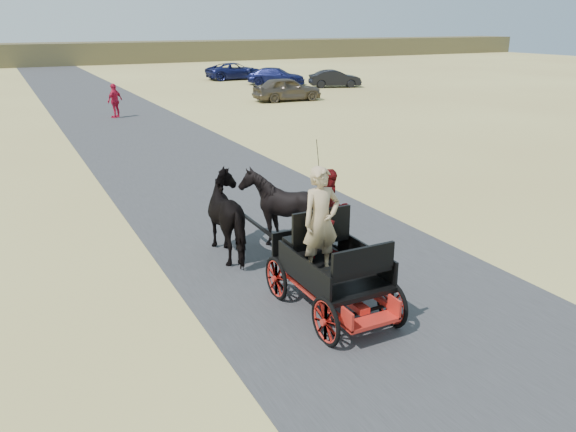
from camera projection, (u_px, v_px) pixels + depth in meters
name	position (u px, v px, depth m)	size (l,w,h in m)	color
ground	(320.00, 262.00, 11.49)	(140.00, 140.00, 0.00)	tan
road	(320.00, 261.00, 11.49)	(6.00, 140.00, 0.01)	#38383A
ridge_far	(43.00, 54.00, 63.20)	(140.00, 6.00, 2.40)	brown
carriage	(331.00, 291.00, 9.46)	(1.30, 2.40, 0.72)	black
horse_left	(233.00, 216.00, 11.58)	(0.91, 2.01, 1.70)	black
horse_right	(281.00, 209.00, 12.06)	(1.37, 1.54, 1.70)	black
driver_man	(321.00, 221.00, 9.00)	(0.66, 0.43, 1.80)	tan
passenger_woman	(330.00, 213.00, 9.72)	(0.77, 0.60, 1.58)	#660C0F
pedestrian	(115.00, 101.00, 28.47)	(1.01, 0.42, 1.73)	red
car_a	(287.00, 89.00, 34.68)	(1.70, 4.23, 1.44)	brown
car_b	(335.00, 79.00, 41.96)	(1.33, 3.83, 1.26)	black
car_c	(276.00, 76.00, 43.61)	(1.81, 4.46, 1.29)	navy
car_d	(235.00, 71.00, 47.61)	(2.29, 4.97, 1.38)	navy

